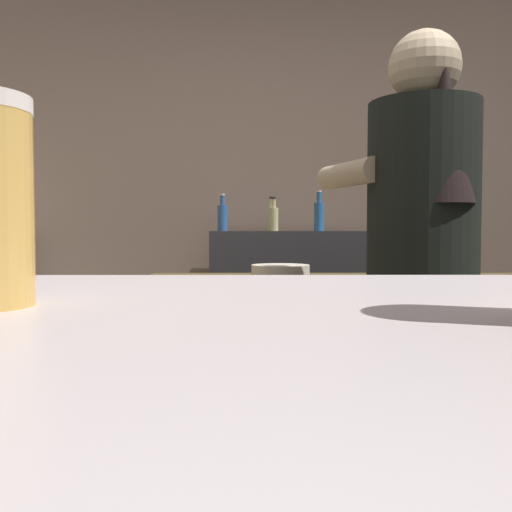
{
  "coord_description": "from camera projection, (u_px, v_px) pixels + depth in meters",
  "views": [
    {
      "loc": [
        -0.26,
        -1.42,
        1.12
      ],
      "look_at": [
        -0.26,
        -0.75,
        1.09
      ],
      "focal_mm": 39.84,
      "sensor_mm": 36.0,
      "label": 1
    }
  ],
  "objects": [
    {
      "name": "bottle_hot_sauce",
      "position": [
        274.0,
        218.0,
        3.26
      ],
      "size": [
        0.05,
        0.05,
        0.19
      ],
      "color": "#D0C986",
      "rests_on": "back_shelf"
    },
    {
      "name": "prep_counter",
      "position": [
        408.0,
        396.0,
        2.24
      ],
      "size": [
        2.1,
        0.6,
        0.93
      ],
      "primitive_type": "cube",
      "color": "brown",
      "rests_on": "ground"
    },
    {
      "name": "bartender",
      "position": [
        423.0,
        268.0,
        1.76
      ],
      "size": [
        0.5,
        0.55,
        1.73
      ],
      "rotation": [
        0.0,
        0.0,
        1.89
      ],
      "color": "#352332",
      "rests_on": "ground"
    },
    {
      "name": "bottle_vinegar",
      "position": [
        319.0,
        215.0,
        3.26
      ],
      "size": [
        0.06,
        0.06,
        0.23
      ],
      "color": "#2A629A",
      "rests_on": "back_shelf"
    },
    {
      "name": "back_shelf",
      "position": [
        293.0,
        325.0,
        3.36
      ],
      "size": [
        0.96,
        0.36,
        1.11
      ],
      "primitive_type": "cube",
      "color": "#343235",
      "rests_on": "ground"
    },
    {
      "name": "bottle_soy",
      "position": [
        272.0,
        218.0,
        3.37
      ],
      "size": [
        0.07,
        0.07,
        0.2
      ],
      "color": "#CFD585",
      "rests_on": "back_shelf"
    },
    {
      "name": "chefs_knife",
      "position": [
        464.0,
        279.0,
        2.17
      ],
      "size": [
        0.24,
        0.05,
        0.01
      ],
      "primitive_type": "cube",
      "rotation": [
        0.0,
        0.0,
        -0.09
      ],
      "color": "silver",
      "rests_on": "prep_counter"
    },
    {
      "name": "wall_back",
      "position": [
        294.0,
        193.0,
        3.61
      ],
      "size": [
        5.2,
        0.1,
        2.7
      ],
      "primitive_type": "cube",
      "color": "gray",
      "rests_on": "ground"
    },
    {
      "name": "bottle_olive_oil",
      "position": [
        222.0,
        217.0,
        3.42
      ],
      "size": [
        0.06,
        0.06,
        0.22
      ],
      "color": "#305B94",
      "rests_on": "back_shelf"
    },
    {
      "name": "mixing_bowl",
      "position": [
        281.0,
        273.0,
        2.12
      ],
      "size": [
        0.22,
        0.22,
        0.06
      ],
      "primitive_type": "cylinder",
      "color": "beige",
      "rests_on": "prep_counter"
    }
  ]
}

